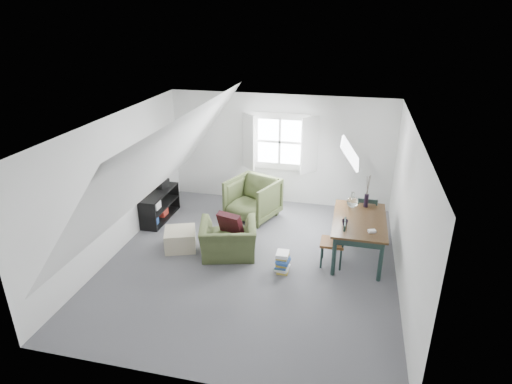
% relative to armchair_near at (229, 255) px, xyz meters
% --- Properties ---
extents(floor, '(5.50, 5.50, 0.00)m').
position_rel_armchair_near_xyz_m(floor, '(0.45, -0.14, 0.00)').
color(floor, '#505156').
rests_on(floor, ground).
extents(ceiling, '(5.50, 5.50, 0.00)m').
position_rel_armchair_near_xyz_m(ceiling, '(0.45, -0.14, 2.50)').
color(ceiling, white).
rests_on(ceiling, wall_back).
extents(wall_back, '(5.00, 0.00, 5.00)m').
position_rel_armchair_near_xyz_m(wall_back, '(0.45, 2.61, 1.25)').
color(wall_back, silver).
rests_on(wall_back, ground).
extents(wall_front, '(5.00, 0.00, 5.00)m').
position_rel_armchair_near_xyz_m(wall_front, '(0.45, -2.89, 1.25)').
color(wall_front, silver).
rests_on(wall_front, ground).
extents(wall_left, '(0.00, 5.50, 5.50)m').
position_rel_armchair_near_xyz_m(wall_left, '(-2.05, -0.14, 1.25)').
color(wall_left, silver).
rests_on(wall_left, ground).
extents(wall_right, '(0.00, 5.50, 5.50)m').
position_rel_armchair_near_xyz_m(wall_right, '(2.95, -0.14, 1.25)').
color(wall_right, silver).
rests_on(wall_right, ground).
extents(slope_left, '(3.19, 5.50, 4.48)m').
position_rel_armchair_near_xyz_m(slope_left, '(-1.10, -0.14, 1.78)').
color(slope_left, white).
rests_on(slope_left, wall_left).
extents(slope_right, '(3.19, 5.50, 4.48)m').
position_rel_armchair_near_xyz_m(slope_right, '(2.00, -0.14, 1.78)').
color(slope_right, white).
rests_on(slope_right, wall_right).
extents(dormer_window, '(1.71, 0.35, 1.30)m').
position_rel_armchair_near_xyz_m(dormer_window, '(0.45, 2.54, 1.45)').
color(dormer_window, white).
rests_on(dormer_window, wall_back).
extents(skylight, '(0.35, 0.75, 0.47)m').
position_rel_armchair_near_xyz_m(skylight, '(2.00, 1.16, 1.75)').
color(skylight, white).
rests_on(skylight, slope_right).
extents(armchair_near, '(1.19, 1.10, 0.65)m').
position_rel_armchair_near_xyz_m(armchair_near, '(0.00, 0.00, 0.00)').
color(armchair_near, '#3B4624').
rests_on(armchair_near, floor).
extents(armchair_far, '(1.23, 1.25, 0.88)m').
position_rel_armchair_near_xyz_m(armchair_far, '(0.07, 1.62, 0.00)').
color(armchair_far, '#3B4624').
rests_on(armchair_far, floor).
extents(throw_pillow, '(0.50, 0.37, 0.47)m').
position_rel_armchair_near_xyz_m(throw_pillow, '(0.00, 0.15, 0.56)').
color(throw_pillow, '#360E15').
rests_on(throw_pillow, armchair_near).
extents(ottoman, '(0.72, 0.72, 0.37)m').
position_rel_armchair_near_xyz_m(ottoman, '(-0.96, 0.04, 0.19)').
color(ottoman, '#B4A98C').
rests_on(ottoman, floor).
extents(dining_table, '(0.92, 1.53, 0.76)m').
position_rel_armchair_near_xyz_m(dining_table, '(2.28, 0.48, 0.66)').
color(dining_table, '#352312').
rests_on(dining_table, floor).
extents(demijohn, '(0.21, 0.21, 0.30)m').
position_rel_armchair_near_xyz_m(demijohn, '(2.13, 0.93, 0.89)').
color(demijohn, silver).
rests_on(demijohn, dining_table).
extents(vase_twigs, '(0.08, 0.09, 0.62)m').
position_rel_armchair_near_xyz_m(vase_twigs, '(2.38, 1.03, 0.90)').
color(vase_twigs, black).
rests_on(vase_twigs, dining_table).
extents(cup, '(0.14, 0.14, 0.10)m').
position_rel_armchair_near_xyz_m(cup, '(2.03, 0.18, 0.76)').
color(cup, black).
rests_on(cup, dining_table).
extents(paper_box, '(0.14, 0.12, 0.04)m').
position_rel_armchair_near_xyz_m(paper_box, '(2.48, 0.03, 0.79)').
color(paper_box, white).
rests_on(paper_box, dining_table).
extents(dining_chair_far, '(0.41, 0.41, 0.88)m').
position_rel_armchair_near_xyz_m(dining_chair_far, '(2.41, 1.29, 0.46)').
color(dining_chair_far, brown).
rests_on(dining_chair_far, floor).
extents(dining_chair_near, '(0.41, 0.41, 0.86)m').
position_rel_armchair_near_xyz_m(dining_chair_near, '(1.88, 0.13, 0.45)').
color(dining_chair_near, brown).
rests_on(dining_chair_near, floor).
extents(media_shelf, '(0.40, 1.21, 0.62)m').
position_rel_armchair_near_xyz_m(media_shelf, '(-1.87, 1.07, 0.28)').
color(media_shelf, black).
rests_on(media_shelf, floor).
extents(electronics_box, '(0.24, 0.29, 0.20)m').
position_rel_armchair_near_xyz_m(electronics_box, '(-1.87, 1.36, 0.71)').
color(electronics_box, black).
rests_on(electronics_box, media_shelf).
extents(magazine_stack, '(0.27, 0.32, 0.36)m').
position_rel_armchair_near_xyz_m(magazine_stack, '(1.05, -0.30, 0.18)').
color(magazine_stack, '#B29933').
rests_on(magazine_stack, floor).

